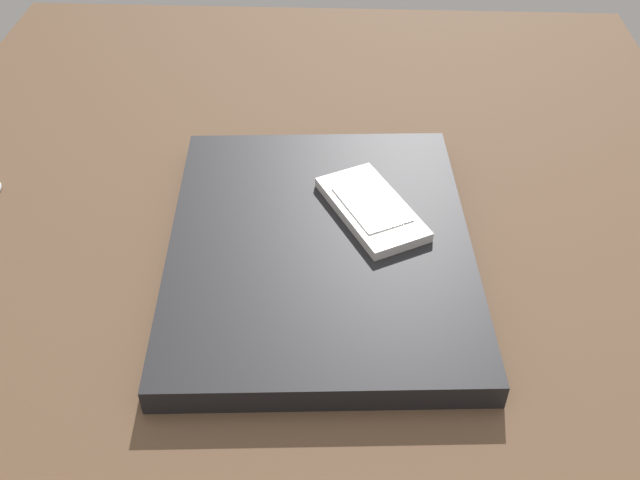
% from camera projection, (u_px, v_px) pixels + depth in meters
% --- Properties ---
extents(desk_surface, '(1.20, 0.80, 0.03)m').
position_uv_depth(desk_surface, '(289.00, 358.00, 0.55)').
color(desk_surface, brown).
rests_on(desk_surface, ground).
extents(laptop_closed, '(0.33, 0.27, 0.02)m').
position_uv_depth(laptop_closed, '(320.00, 248.00, 0.61)').
color(laptop_closed, black).
rests_on(laptop_closed, desk_surface).
extents(cell_phone_on_laptop, '(0.12, 0.10, 0.01)m').
position_uv_depth(cell_phone_on_laptop, '(372.00, 208.00, 0.62)').
color(cell_phone_on_laptop, silver).
rests_on(cell_phone_on_laptop, laptop_closed).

